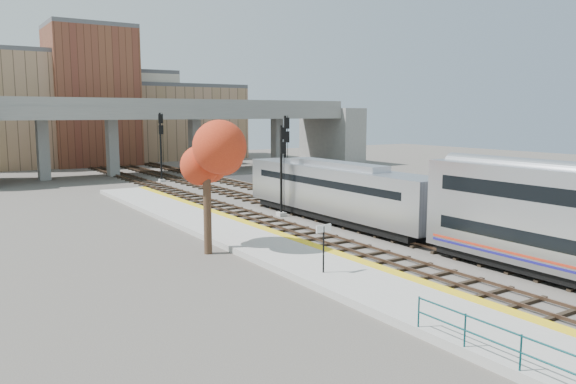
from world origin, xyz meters
TOP-DOWN VIEW (x-y plane):
  - ground at (0.00, 0.00)m, footprint 160.00×160.00m
  - platform at (-7.25, 0.00)m, footprint 4.50×60.00m
  - yellow_strip at (-5.35, 0.00)m, footprint 0.70×60.00m
  - tracks at (0.93, 12.50)m, footprint 10.70×95.00m
  - overpass at (4.92, 45.00)m, footprint 54.00×12.00m
  - buildings_far at (1.26, 66.57)m, footprint 43.00×21.00m
  - parking_lot at (14.00, 28.00)m, footprint 14.00×18.00m
  - locomotive at (1.00, 6.19)m, footprint 3.02×19.05m
  - signal_mast_near at (-1.10, 10.15)m, footprint 0.60×0.64m
  - signal_mast_mid at (3.00, 16.04)m, footprint 0.60×0.64m
  - signal_mast_far at (-1.10, 35.77)m, footprint 0.60×0.64m
  - station_sign at (-8.17, -4.75)m, footprint 0.90×0.13m
  - tree at (-10.62, 2.70)m, footprint 3.60×3.60m
  - car_a at (11.70, 25.83)m, footprint 3.01×4.20m
  - car_b at (15.28, 27.36)m, footprint 2.22×4.00m
  - car_c at (16.14, 32.76)m, footprint 3.54×4.85m

SIDE VIEW (x-z plane):
  - ground at x=0.00m, z-range 0.00..0.00m
  - parking_lot at x=14.00m, z-range 0.00..0.04m
  - tracks at x=0.93m, z-range -0.05..0.20m
  - platform at x=-7.25m, z-range 0.00..0.35m
  - yellow_strip at x=-5.35m, z-range 0.35..0.36m
  - car_b at x=15.28m, z-range 0.04..1.29m
  - car_c at x=16.14m, z-range 0.04..1.35m
  - car_a at x=11.70m, z-range 0.04..1.37m
  - station_sign at x=-8.17m, z-range 0.84..3.12m
  - locomotive at x=1.00m, z-range 0.23..4.33m
  - signal_mast_near at x=-1.10m, z-range -0.06..6.79m
  - signal_mast_mid at x=3.00m, z-range 0.06..7.59m
  - signal_mast_far at x=-1.10m, z-range 0.10..7.91m
  - tree at x=-10.62m, z-range 1.66..8.52m
  - overpass at x=4.92m, z-range 1.06..10.56m
  - buildings_far at x=1.26m, z-range -2.42..18.18m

